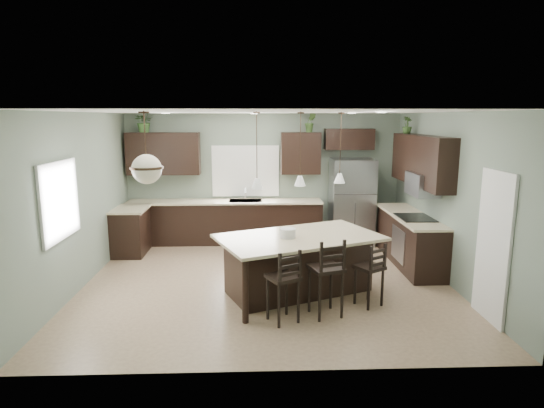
{
  "coord_description": "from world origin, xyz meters",
  "views": [
    {
      "loc": [
        -0.18,
        -7.26,
        2.72
      ],
      "look_at": [
        0.1,
        0.4,
        1.25
      ],
      "focal_mm": 30.0,
      "sensor_mm": 36.0,
      "label": 1
    }
  ],
  "objects_px": {
    "bar_stool_left": "(283,285)",
    "bar_stool_center": "(326,277)",
    "plant_back_left": "(144,121)",
    "serving_dish": "(288,233)",
    "refrigerator": "(352,202)",
    "bar_stool_right": "(369,274)",
    "kitchen_island": "(299,265)"
  },
  "relations": [
    {
      "from": "refrigerator",
      "to": "plant_back_left",
      "type": "bearing_deg",
      "value": 176.41
    },
    {
      "from": "serving_dish",
      "to": "bar_stool_left",
      "type": "relative_size",
      "value": 0.23
    },
    {
      "from": "serving_dish",
      "to": "bar_stool_center",
      "type": "bearing_deg",
      "value": -57.28
    },
    {
      "from": "bar_stool_center",
      "to": "plant_back_left",
      "type": "bearing_deg",
      "value": 112.82
    },
    {
      "from": "bar_stool_left",
      "to": "kitchen_island",
      "type": "bearing_deg",
      "value": 44.96
    },
    {
      "from": "refrigerator",
      "to": "bar_stool_left",
      "type": "bearing_deg",
      "value": -114.2
    },
    {
      "from": "serving_dish",
      "to": "bar_stool_right",
      "type": "bearing_deg",
      "value": -19.89
    },
    {
      "from": "refrigerator",
      "to": "bar_stool_center",
      "type": "height_order",
      "value": "refrigerator"
    },
    {
      "from": "serving_dish",
      "to": "plant_back_left",
      "type": "height_order",
      "value": "plant_back_left"
    },
    {
      "from": "refrigerator",
      "to": "bar_stool_center",
      "type": "relative_size",
      "value": 1.65
    },
    {
      "from": "bar_stool_left",
      "to": "bar_stool_center",
      "type": "relative_size",
      "value": 0.92
    },
    {
      "from": "serving_dish",
      "to": "bar_stool_left",
      "type": "height_order",
      "value": "serving_dish"
    },
    {
      "from": "bar_stool_center",
      "to": "refrigerator",
      "type": "bearing_deg",
      "value": 55.71
    },
    {
      "from": "serving_dish",
      "to": "plant_back_left",
      "type": "distance_m",
      "value": 4.54
    },
    {
      "from": "serving_dish",
      "to": "bar_stool_right",
      "type": "distance_m",
      "value": 1.34
    },
    {
      "from": "serving_dish",
      "to": "bar_stool_right",
      "type": "relative_size",
      "value": 0.25
    },
    {
      "from": "serving_dish",
      "to": "bar_stool_right",
      "type": "height_order",
      "value": "serving_dish"
    },
    {
      "from": "bar_stool_center",
      "to": "bar_stool_left",
      "type": "bearing_deg",
      "value": 178.86
    },
    {
      "from": "bar_stool_center",
      "to": "bar_stool_right",
      "type": "distance_m",
      "value": 0.76
    },
    {
      "from": "bar_stool_center",
      "to": "kitchen_island",
      "type": "bearing_deg",
      "value": 92.29
    },
    {
      "from": "bar_stool_left",
      "to": "bar_stool_center",
      "type": "bearing_deg",
      "value": -11.5
    },
    {
      "from": "bar_stool_left",
      "to": "serving_dish",
      "type": "bearing_deg",
      "value": 54.5
    },
    {
      "from": "serving_dish",
      "to": "plant_back_left",
      "type": "bearing_deg",
      "value": 131.68
    },
    {
      "from": "serving_dish",
      "to": "refrigerator",
      "type": "bearing_deg",
      "value": 61.27
    },
    {
      "from": "bar_stool_center",
      "to": "bar_stool_right",
      "type": "height_order",
      "value": "bar_stool_center"
    },
    {
      "from": "bar_stool_right",
      "to": "plant_back_left",
      "type": "distance_m",
      "value": 5.77
    },
    {
      "from": "serving_dish",
      "to": "plant_back_left",
      "type": "relative_size",
      "value": 0.52
    },
    {
      "from": "refrigerator",
      "to": "plant_back_left",
      "type": "height_order",
      "value": "plant_back_left"
    },
    {
      "from": "refrigerator",
      "to": "bar_stool_right",
      "type": "relative_size",
      "value": 1.94
    },
    {
      "from": "refrigerator",
      "to": "plant_back_left",
      "type": "relative_size",
      "value": 4.01
    },
    {
      "from": "serving_dish",
      "to": "bar_stool_left",
      "type": "xyz_separation_m",
      "value": [
        -0.13,
        -0.92,
        -0.48
      ]
    },
    {
      "from": "bar_stool_center",
      "to": "plant_back_left",
      "type": "height_order",
      "value": "plant_back_left"
    }
  ]
}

